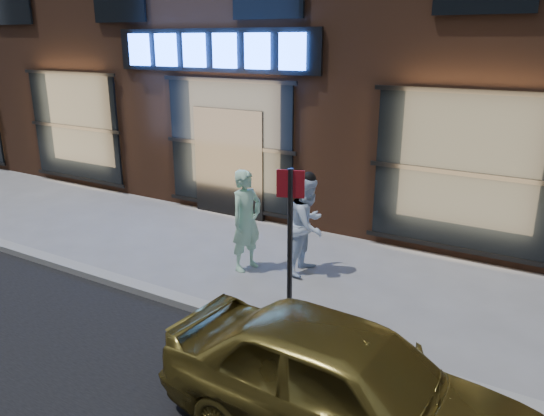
% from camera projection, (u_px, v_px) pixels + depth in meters
% --- Properties ---
extents(ground, '(90.00, 90.00, 0.00)m').
position_uv_depth(ground, '(96.00, 278.00, 8.90)').
color(ground, slate).
rests_on(ground, ground).
extents(curb, '(60.00, 0.25, 0.12)m').
position_uv_depth(curb, '(96.00, 275.00, 8.88)').
color(curb, gray).
rests_on(curb, ground).
extents(man_bowtie, '(0.54, 0.72, 1.76)m').
position_uv_depth(man_bowtie, '(246.00, 220.00, 9.02)').
color(man_bowtie, '#C1FED4').
rests_on(man_bowtie, ground).
extents(man_cap, '(0.64, 0.82, 1.69)m').
position_uv_depth(man_cap, '(308.00, 225.00, 8.91)').
color(man_cap, white).
rests_on(man_cap, ground).
extents(gold_sedan, '(3.87, 1.70, 1.30)m').
position_uv_depth(gold_sedan, '(345.00, 386.00, 5.08)').
color(gold_sedan, olive).
rests_on(gold_sedan, ground).
extents(sign_post, '(0.35, 0.15, 2.27)m').
position_uv_depth(sign_post, '(290.00, 235.00, 6.95)').
color(sign_post, '#262628').
rests_on(sign_post, ground).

